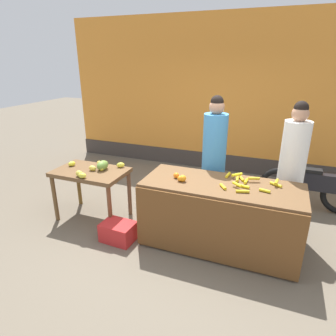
{
  "coord_description": "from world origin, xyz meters",
  "views": [
    {
      "loc": [
        1.08,
        -3.3,
        2.33
      ],
      "look_at": [
        -0.27,
        0.15,
        0.93
      ],
      "focal_mm": 31.02,
      "sensor_mm": 36.0,
      "label": 1
    }
  ],
  "objects_px": {
    "vendor_woman_blue_shirt": "(214,160)",
    "parked_motorcycle": "(311,187)",
    "produce_sack": "(160,191)",
    "vendor_woman_white_shirt": "(291,170)",
    "produce_crate": "(118,232)"
  },
  "relations": [
    {
      "from": "parked_motorcycle",
      "to": "produce_sack",
      "type": "relative_size",
      "value": 3.48
    },
    {
      "from": "vendor_woman_white_shirt",
      "to": "parked_motorcycle",
      "type": "relative_size",
      "value": 1.15
    },
    {
      "from": "parked_motorcycle",
      "to": "produce_sack",
      "type": "distance_m",
      "value": 2.45
    },
    {
      "from": "produce_sack",
      "to": "vendor_woman_white_shirt",
      "type": "bearing_deg",
      "value": -3.42
    },
    {
      "from": "vendor_woman_blue_shirt",
      "to": "produce_crate",
      "type": "bearing_deg",
      "value": -134.33
    },
    {
      "from": "vendor_woman_white_shirt",
      "to": "produce_crate",
      "type": "height_order",
      "value": "vendor_woman_white_shirt"
    },
    {
      "from": "parked_motorcycle",
      "to": "produce_sack",
      "type": "height_order",
      "value": "parked_motorcycle"
    },
    {
      "from": "vendor_woman_blue_shirt",
      "to": "parked_motorcycle",
      "type": "distance_m",
      "value": 1.74
    },
    {
      "from": "vendor_woman_white_shirt",
      "to": "produce_sack",
      "type": "height_order",
      "value": "vendor_woman_white_shirt"
    },
    {
      "from": "produce_crate",
      "to": "vendor_woman_white_shirt",
      "type": "bearing_deg",
      "value": 27.45
    },
    {
      "from": "vendor_woman_blue_shirt",
      "to": "produce_sack",
      "type": "xyz_separation_m",
      "value": [
        -0.92,
        0.15,
        -0.72
      ]
    },
    {
      "from": "vendor_woman_white_shirt",
      "to": "vendor_woman_blue_shirt",
      "type": "bearing_deg",
      "value": -178.5
    },
    {
      "from": "parked_motorcycle",
      "to": "vendor_woman_white_shirt",
      "type": "bearing_deg",
      "value": -113.99
    },
    {
      "from": "produce_crate",
      "to": "vendor_woman_blue_shirt",
      "type": "bearing_deg",
      "value": 45.67
    },
    {
      "from": "vendor_woman_blue_shirt",
      "to": "produce_crate",
      "type": "xyz_separation_m",
      "value": [
        -1.03,
        -1.05,
        -0.82
      ]
    }
  ]
}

